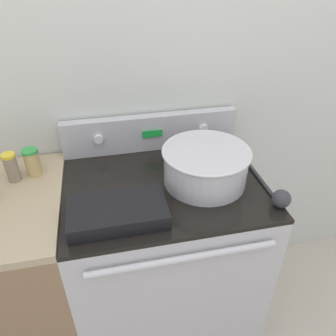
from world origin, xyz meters
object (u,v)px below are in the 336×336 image
object	(u,v)px
mixing_bowl	(206,164)
spice_jar_yellow_cap	(12,167)
spice_jar_green_cap	(32,162)
casserole_dish	(118,211)
ladle	(279,197)

from	to	relation	value
mixing_bowl	spice_jar_yellow_cap	bearing A→B (deg)	168.31
spice_jar_green_cap	mixing_bowl	bearing A→B (deg)	-14.89
mixing_bowl	casserole_dish	size ratio (longest dim) A/B	1.03
mixing_bowl	ladle	world-z (taller)	mixing_bowl
mixing_bowl	spice_jar_green_cap	xyz separation A→B (m)	(-0.68, 0.18, -0.01)
casserole_dish	ladle	xyz separation A→B (m)	(0.59, -0.04, -0.00)
mixing_bowl	casserole_dish	bearing A→B (deg)	-157.54
mixing_bowl	spice_jar_yellow_cap	xyz separation A→B (m)	(-0.75, 0.16, -0.01)
casserole_dish	mixing_bowl	bearing A→B (deg)	22.46
ladle	spice_jar_yellow_cap	world-z (taller)	spice_jar_yellow_cap
spice_jar_yellow_cap	casserole_dish	bearing A→B (deg)	-38.24
casserole_dish	ladle	bearing A→B (deg)	-4.08
casserole_dish	spice_jar_yellow_cap	world-z (taller)	spice_jar_yellow_cap
mixing_bowl	spice_jar_green_cap	world-z (taller)	mixing_bowl
spice_jar_green_cap	spice_jar_yellow_cap	bearing A→B (deg)	-162.20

